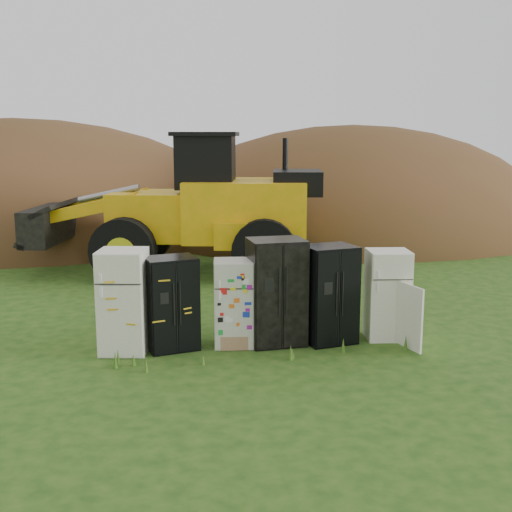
{
  "coord_description": "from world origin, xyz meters",
  "views": [
    {
      "loc": [
        -1.76,
        -11.13,
        3.78
      ],
      "look_at": [
        0.25,
        2.0,
        1.27
      ],
      "focal_mm": 45.0,
      "sensor_mm": 36.0,
      "label": 1
    }
  ],
  "objects_px": {
    "fridge_leftmost": "(124,301)",
    "fridge_black_side": "(171,303)",
    "fridge_open_door": "(387,295)",
    "wheel_loader": "(171,203)",
    "fridge_black_right": "(329,294)",
    "fridge_sticker": "(234,303)",
    "fridge_dark_mid": "(276,292)"
  },
  "relations": [
    {
      "from": "fridge_leftmost",
      "to": "fridge_dark_mid",
      "type": "xyz_separation_m",
      "value": [
        2.73,
        0.07,
        0.05
      ]
    },
    {
      "from": "fridge_sticker",
      "to": "fridge_dark_mid",
      "type": "bearing_deg",
      "value": 6.38
    },
    {
      "from": "fridge_dark_mid",
      "to": "fridge_open_door",
      "type": "relative_size",
      "value": 1.16
    },
    {
      "from": "wheel_loader",
      "to": "fridge_sticker",
      "type": "bearing_deg",
      "value": -71.31
    },
    {
      "from": "fridge_black_right",
      "to": "fridge_open_door",
      "type": "height_order",
      "value": "fridge_black_right"
    },
    {
      "from": "fridge_open_door",
      "to": "fridge_black_side",
      "type": "bearing_deg",
      "value": -173.48
    },
    {
      "from": "fridge_leftmost",
      "to": "fridge_black_right",
      "type": "distance_m",
      "value": 3.71
    },
    {
      "from": "fridge_sticker",
      "to": "fridge_leftmost",
      "type": "bearing_deg",
      "value": -172.32
    },
    {
      "from": "fridge_leftmost",
      "to": "fridge_open_door",
      "type": "height_order",
      "value": "fridge_leftmost"
    },
    {
      "from": "fridge_sticker",
      "to": "fridge_black_right",
      "type": "height_order",
      "value": "fridge_black_right"
    },
    {
      "from": "fridge_leftmost",
      "to": "fridge_black_side",
      "type": "distance_m",
      "value": 0.83
    },
    {
      "from": "fridge_black_right",
      "to": "fridge_open_door",
      "type": "relative_size",
      "value": 1.07
    },
    {
      "from": "fridge_leftmost",
      "to": "fridge_sticker",
      "type": "relative_size",
      "value": 1.16
    },
    {
      "from": "fridge_black_right",
      "to": "fridge_black_side",
      "type": "bearing_deg",
      "value": 167.14
    },
    {
      "from": "fridge_sticker",
      "to": "fridge_open_door",
      "type": "height_order",
      "value": "fridge_open_door"
    },
    {
      "from": "wheel_loader",
      "to": "fridge_black_right",
      "type": "bearing_deg",
      "value": -57.36
    },
    {
      "from": "fridge_open_door",
      "to": "wheel_loader",
      "type": "xyz_separation_m",
      "value": [
        -3.84,
        6.6,
        1.09
      ]
    },
    {
      "from": "fridge_sticker",
      "to": "fridge_black_right",
      "type": "xyz_separation_m",
      "value": [
        1.76,
        -0.05,
        0.11
      ]
    },
    {
      "from": "fridge_black_side",
      "to": "wheel_loader",
      "type": "height_order",
      "value": "wheel_loader"
    },
    {
      "from": "fridge_leftmost",
      "to": "fridge_black_side",
      "type": "xyz_separation_m",
      "value": [
        0.83,
        0.04,
        -0.08
      ]
    },
    {
      "from": "fridge_black_side",
      "to": "fridge_open_door",
      "type": "bearing_deg",
      "value": -14.04
    },
    {
      "from": "fridge_dark_mid",
      "to": "fridge_sticker",
      "type": "bearing_deg",
      "value": 175.79
    },
    {
      "from": "fridge_leftmost",
      "to": "fridge_open_door",
      "type": "distance_m",
      "value": 4.85
    },
    {
      "from": "fridge_black_side",
      "to": "fridge_black_right",
      "type": "distance_m",
      "value": 2.88
    },
    {
      "from": "fridge_sticker",
      "to": "fridge_open_door",
      "type": "distance_m",
      "value": 2.9
    },
    {
      "from": "fridge_black_side",
      "to": "wheel_loader",
      "type": "xyz_separation_m",
      "value": [
        0.18,
        6.61,
        1.1
      ]
    },
    {
      "from": "fridge_black_side",
      "to": "fridge_sticker",
      "type": "bearing_deg",
      "value": -13.27
    },
    {
      "from": "fridge_black_side",
      "to": "fridge_black_right",
      "type": "bearing_deg",
      "value": -14.83
    },
    {
      "from": "fridge_leftmost",
      "to": "fridge_black_side",
      "type": "bearing_deg",
      "value": 12.58
    },
    {
      "from": "fridge_black_side",
      "to": "wheel_loader",
      "type": "relative_size",
      "value": 0.21
    },
    {
      "from": "fridge_leftmost",
      "to": "fridge_black_side",
      "type": "relative_size",
      "value": 1.1
    },
    {
      "from": "fridge_black_side",
      "to": "fridge_sticker",
      "type": "relative_size",
      "value": 1.06
    }
  ]
}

